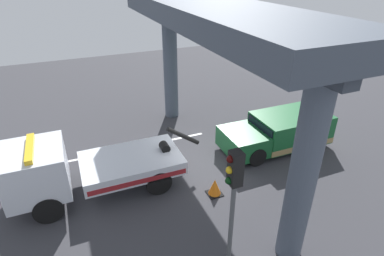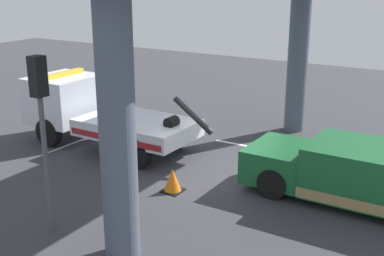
{
  "view_description": "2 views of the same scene",
  "coord_description": "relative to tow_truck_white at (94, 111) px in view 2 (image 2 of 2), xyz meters",
  "views": [
    {
      "loc": [
        4.74,
        10.37,
        7.94
      ],
      "look_at": [
        -0.09,
        -1.0,
        1.35
      ],
      "focal_mm": 29.35,
      "sensor_mm": 36.0,
      "label": 1
    },
    {
      "loc": [
        -6.91,
        12.72,
        5.88
      ],
      "look_at": [
        1.29,
        -0.81,
        0.94
      ],
      "focal_mm": 46.82,
      "sensor_mm": 36.0,
      "label": 2
    }
  ],
  "objects": [
    {
      "name": "towed_van_green",
      "position": [
        -9.06,
        0.01,
        -0.42
      ],
      "size": [
        5.21,
        2.25,
        1.58
      ],
      "color": "#195B2D",
      "rests_on": "ground"
    },
    {
      "name": "lane_stripe_east",
      "position": [
        1.14,
        -2.56,
        -1.2
      ],
      "size": [
        2.6,
        0.16,
        0.01
      ],
      "primitive_type": "cube",
      "color": "silver",
      "rests_on": "ground"
    },
    {
      "name": "tow_truck_white",
      "position": [
        0.0,
        0.0,
        0.0
      ],
      "size": [
        7.26,
        2.46,
        2.46
      ],
      "color": "silver",
      "rests_on": "ground"
    },
    {
      "name": "lane_stripe_mid",
      "position": [
        -4.86,
        -2.56,
        -1.2
      ],
      "size": [
        2.6,
        0.16,
        0.01
      ],
      "primitive_type": "cube",
      "color": "silver",
      "rests_on": "ground"
    },
    {
      "name": "traffic_cone_orange",
      "position": [
        -4.63,
        1.99,
        -0.89
      ],
      "size": [
        0.56,
        0.56,
        0.66
      ],
      "color": "orange",
      "rests_on": "ground"
    },
    {
      "name": "ground_plane",
      "position": [
        -4.86,
        0.01,
        -1.25
      ],
      "size": [
        60.0,
        40.0,
        0.1
      ],
      "primitive_type": "cube",
      "color": "#38383D"
    },
    {
      "name": "traffic_light_near",
      "position": [
        -3.34,
        5.31,
        1.84
      ],
      "size": [
        0.39,
        0.32,
        4.17
      ],
      "color": "#515456",
      "rests_on": "ground"
    }
  ]
}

